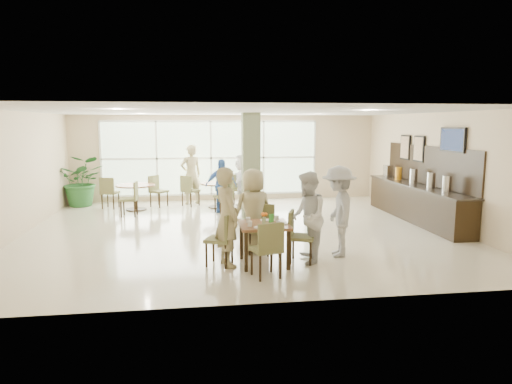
{
  "coord_description": "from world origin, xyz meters",
  "views": [
    {
      "loc": [
        -1.12,
        -10.58,
        2.53
      ],
      "look_at": [
        0.2,
        -1.2,
        1.1
      ],
      "focal_mm": 32.0,
      "sensor_mm": 36.0,
      "label": 1
    }
  ],
  "objects": [
    {
      "name": "teen_right",
      "position": [
        0.93,
        -2.67,
        0.84
      ],
      "size": [
        0.73,
        0.89,
        1.67
      ],
      "primitive_type": "imported",
      "rotation": [
        0.0,
        0.0,
        -1.7
      ],
      "color": "white",
      "rests_on": "ground"
    },
    {
      "name": "main_table",
      "position": [
        0.13,
        -2.69,
        0.65
      ],
      "size": [
        0.88,
        0.88,
        0.75
      ],
      "color": "brown",
      "rests_on": "ground"
    },
    {
      "name": "adult_standing",
      "position": [
        -1.16,
        3.8,
        0.94
      ],
      "size": [
        0.8,
        0.67,
        1.88
      ],
      "primitive_type": "imported",
      "rotation": [
        0.0,
        0.0,
        3.51
      ],
      "color": "tan",
      "rests_on": "ground"
    },
    {
      "name": "adult_b",
      "position": [
        0.39,
        3.07,
        0.81
      ],
      "size": [
        0.81,
        1.57,
        1.62
      ],
      "primitive_type": "imported",
      "rotation": [
        0.0,
        0.0,
        -1.46
      ],
      "color": "white",
      "rests_on": "ground"
    },
    {
      "name": "teen_left",
      "position": [
        -0.53,
        -2.68,
        0.89
      ],
      "size": [
        0.61,
        0.75,
        1.77
      ],
      "primitive_type": "imported",
      "rotation": [
        0.0,
        0.0,
        1.91
      ],
      "color": "tan",
      "rests_on": "ground"
    },
    {
      "name": "framed_art_a",
      "position": [
        4.95,
        1.0,
        1.85
      ],
      "size": [
        0.05,
        0.55,
        0.7
      ],
      "color": "black",
      "rests_on": "ground"
    },
    {
      "name": "teen_far",
      "position": [
        0.05,
        -1.88,
        0.83
      ],
      "size": [
        0.91,
        0.66,
        1.67
      ],
      "primitive_type": "imported",
      "rotation": [
        0.0,
        0.0,
        3.44
      ],
      "color": "tan",
      "rests_on": "ground"
    },
    {
      "name": "chairs_table_right",
      "position": [
        -0.34,
        3.04,
        0.47
      ],
      "size": [
        2.23,
        1.9,
        0.95
      ],
      "color": "olive",
      "rests_on": "ground"
    },
    {
      "name": "buffet_counter",
      "position": [
        4.7,
        0.51,
        0.55
      ],
      "size": [
        0.64,
        4.7,
        1.95
      ],
      "color": "black",
      "rests_on": "ground"
    },
    {
      "name": "window_bank",
      "position": [
        -0.5,
        4.46,
        1.4
      ],
      "size": [
        7.0,
        0.04,
        7.0
      ],
      "color": "silver",
      "rests_on": "ground"
    },
    {
      "name": "column",
      "position": [
        0.4,
        1.2,
        1.4
      ],
      "size": [
        0.45,
        0.45,
        2.8
      ],
      "primitive_type": "cube",
      "color": "#697451",
      "rests_on": "ground"
    },
    {
      "name": "adult_a",
      "position": [
        -0.31,
        2.36,
        0.76
      ],
      "size": [
        0.92,
        0.55,
        1.53
      ],
      "primitive_type": "imported",
      "rotation": [
        0.0,
        0.0,
        -0.04
      ],
      "color": "#406DC0",
      "rests_on": "ground"
    },
    {
      "name": "chairs_main_table",
      "position": [
        0.1,
        -2.67,
        0.47
      ],
      "size": [
        2.09,
        1.95,
        0.95
      ],
      "color": "olive",
      "rests_on": "ground"
    },
    {
      "name": "room_shell",
      "position": [
        0.0,
        0.0,
        1.7
      ],
      "size": [
        10.0,
        10.0,
        10.0
      ],
      "color": "white",
      "rests_on": "ground"
    },
    {
      "name": "round_table_right",
      "position": [
        -0.35,
        3.09,
        0.56
      ],
      "size": [
        1.04,
        1.04,
        0.75
      ],
      "color": "brown",
      "rests_on": "ground"
    },
    {
      "name": "ground",
      "position": [
        0.0,
        0.0,
        0.0
      ],
      "size": [
        10.0,
        10.0,
        0.0
      ],
      "primitive_type": "plane",
      "color": "beige",
      "rests_on": "ground"
    },
    {
      "name": "tabletop_clutter",
      "position": [
        0.16,
        -2.72,
        0.81
      ],
      "size": [
        0.73,
        0.77,
        0.21
      ],
      "color": "white",
      "rests_on": "main_table"
    },
    {
      "name": "wall_tv",
      "position": [
        4.94,
        -0.6,
        2.15
      ],
      "size": [
        0.06,
        1.0,
        0.58
      ],
      "color": "black",
      "rests_on": "ground"
    },
    {
      "name": "framed_art_b",
      "position": [
        4.95,
        1.8,
        1.85
      ],
      "size": [
        0.05,
        0.55,
        0.7
      ],
      "color": "black",
      "rests_on": "ground"
    },
    {
      "name": "round_table_left",
      "position": [
        -2.78,
        3.04,
        0.58
      ],
      "size": [
        1.14,
        1.14,
        0.75
      ],
      "color": "brown",
      "rests_on": "ground"
    },
    {
      "name": "teen_standing",
      "position": [
        1.63,
        -2.35,
        0.87
      ],
      "size": [
        0.82,
        1.21,
        1.74
      ],
      "primitive_type": "imported",
      "rotation": [
        0.0,
        0.0,
        -1.73
      ],
      "color": "#B5B6B8",
      "rests_on": "ground"
    },
    {
      "name": "chairs_table_left",
      "position": [
        -2.86,
        2.99,
        0.47
      ],
      "size": [
        2.02,
        1.93,
        0.95
      ],
      "color": "olive",
      "rests_on": "ground"
    },
    {
      "name": "potted_plant",
      "position": [
        -4.48,
        3.92,
        0.78
      ],
      "size": [
        1.45,
        1.45,
        1.57
      ],
      "primitive_type": "imported",
      "rotation": [
        0.0,
        0.0,
        -0.03
      ],
      "color": "#245A27",
      "rests_on": "ground"
    }
  ]
}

